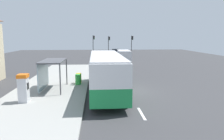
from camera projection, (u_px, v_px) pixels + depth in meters
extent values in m
cube|color=#38383A|center=(113.00, 68.00, 33.43)|extent=(56.00, 92.00, 0.04)
cube|color=#999993|center=(55.00, 86.00, 21.14)|extent=(6.20, 30.00, 0.18)
cube|color=silver|center=(142.00, 114.00, 13.71)|extent=(0.16, 2.20, 0.01)
cube|color=silver|center=(130.00, 93.00, 18.64)|extent=(0.16, 2.20, 0.01)
cube|color=silver|center=(123.00, 81.00, 23.58)|extent=(0.16, 2.20, 0.01)
cube|color=silver|center=(118.00, 73.00, 28.51)|extent=(0.16, 2.20, 0.01)
cube|color=silver|center=(115.00, 68.00, 33.44)|extent=(0.16, 2.20, 0.01)
cube|color=silver|center=(112.00, 64.00, 38.38)|extent=(0.16, 2.20, 0.01)
cube|color=silver|center=(111.00, 61.00, 43.31)|extent=(0.16, 2.20, 0.01)
cube|color=silver|center=(109.00, 58.00, 48.24)|extent=(0.16, 2.20, 0.01)
cube|color=#1E8C47|center=(106.00, 81.00, 18.41)|extent=(2.62, 11.03, 1.15)
cube|color=silver|center=(106.00, 65.00, 18.22)|extent=(2.62, 11.03, 1.45)
cube|color=silver|center=(106.00, 55.00, 18.11)|extent=(2.49, 10.80, 0.12)
cube|color=black|center=(103.00, 59.00, 23.60)|extent=(2.30, 0.14, 1.22)
cube|color=black|center=(91.00, 67.00, 17.64)|extent=(0.17, 8.58, 1.10)
cylinder|color=black|center=(93.00, 79.00, 22.26)|extent=(0.29, 1.00, 1.00)
cylinder|color=black|center=(115.00, 79.00, 22.43)|extent=(0.29, 1.00, 1.00)
cylinder|color=black|center=(92.00, 100.00, 14.76)|extent=(0.29, 1.00, 1.00)
cylinder|color=black|center=(126.00, 100.00, 14.94)|extent=(0.29, 1.00, 1.00)
cube|color=silver|center=(124.00, 56.00, 38.31)|extent=(2.13, 5.25, 1.96)
cube|color=black|center=(124.00, 54.00, 38.26)|extent=(2.12, 3.17, 0.44)
cylinder|color=black|center=(131.00, 63.00, 36.51)|extent=(0.24, 0.69, 0.68)
cylinder|color=black|center=(120.00, 63.00, 36.44)|extent=(0.24, 0.69, 0.68)
cylinder|color=black|center=(128.00, 61.00, 40.47)|extent=(0.24, 0.69, 0.68)
cylinder|color=black|center=(118.00, 61.00, 40.39)|extent=(0.24, 0.69, 0.68)
cube|color=#B7B7BC|center=(115.00, 52.00, 56.78)|extent=(1.95, 4.46, 0.60)
cube|color=black|center=(115.00, 50.00, 56.49)|extent=(1.67, 2.43, 0.60)
cylinder|color=black|center=(112.00, 53.00, 58.21)|extent=(0.22, 0.65, 0.64)
cylinder|color=black|center=(118.00, 53.00, 58.38)|extent=(0.22, 0.65, 0.64)
cylinder|color=black|center=(113.00, 54.00, 55.26)|extent=(0.22, 0.65, 0.64)
cylinder|color=black|center=(119.00, 54.00, 55.43)|extent=(0.22, 0.65, 0.64)
cube|color=silver|center=(24.00, 90.00, 15.41)|extent=(0.60, 0.70, 1.70)
cube|color=orange|center=(23.00, 76.00, 15.27)|extent=(0.66, 0.76, 0.24)
cube|color=black|center=(28.00, 86.00, 15.39)|extent=(0.03, 0.36, 0.44)
cylinder|color=green|center=(78.00, 80.00, 21.10)|extent=(0.52, 0.52, 0.95)
cylinder|color=yellow|center=(79.00, 78.00, 21.80)|extent=(0.52, 0.52, 0.95)
cylinder|color=#2D2D2D|center=(131.00, 46.00, 50.61)|extent=(0.14, 0.14, 4.80)
cube|color=black|center=(133.00, 38.00, 50.35)|extent=(0.24, 0.28, 0.84)
sphere|color=#360606|center=(133.00, 37.00, 50.31)|extent=(0.16, 0.16, 0.16)
sphere|color=#3C2C03|center=(133.00, 38.00, 50.35)|extent=(0.16, 0.16, 0.16)
sphere|color=green|center=(133.00, 39.00, 50.40)|extent=(0.16, 0.16, 0.16)
cylinder|color=#2D2D2D|center=(93.00, 46.00, 50.81)|extent=(0.14, 0.14, 4.88)
cube|color=black|center=(94.00, 38.00, 50.54)|extent=(0.24, 0.28, 0.84)
sphere|color=#360606|center=(95.00, 36.00, 50.51)|extent=(0.16, 0.16, 0.16)
sphere|color=#3C2C03|center=(95.00, 38.00, 50.55)|extent=(0.16, 0.16, 0.16)
sphere|color=green|center=(95.00, 39.00, 50.59)|extent=(0.16, 0.16, 0.16)
cylinder|color=#2D2D2D|center=(108.00, 46.00, 51.85)|extent=(0.14, 0.14, 4.69)
cube|color=black|center=(109.00, 38.00, 51.59)|extent=(0.24, 0.28, 0.84)
sphere|color=#360606|center=(110.00, 37.00, 51.56)|extent=(0.16, 0.16, 0.16)
sphere|color=#3C2C03|center=(110.00, 38.00, 51.60)|extent=(0.16, 0.16, 0.16)
sphere|color=green|center=(110.00, 40.00, 51.64)|extent=(0.16, 0.16, 0.16)
cube|color=#4C4C51|center=(53.00, 61.00, 18.87)|extent=(1.80, 4.00, 0.10)
cube|color=#8CA5B2|center=(43.00, 75.00, 18.99)|extent=(0.06, 3.80, 2.30)
cylinder|color=#4C4C51|center=(60.00, 79.00, 17.23)|extent=(0.10, 0.10, 2.44)
cylinder|color=#4C4C51|center=(67.00, 72.00, 20.98)|extent=(0.10, 0.10, 2.44)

